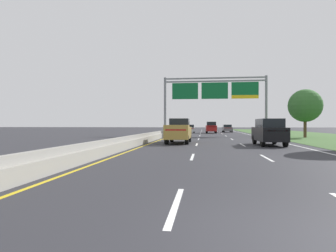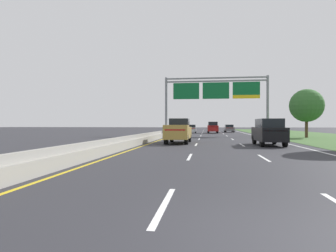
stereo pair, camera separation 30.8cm
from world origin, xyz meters
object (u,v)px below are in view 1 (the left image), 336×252
(car_red_centre_lane_suv, at_px, (211,127))
(pickup_truck_gold, at_px, (179,131))
(car_grey_right_lane_sedan, at_px, (227,128))
(roadside_tree_mid, at_px, (305,106))
(car_black_right_lane_suv, at_px, (269,132))
(overhead_sign_gantry, at_px, (215,93))
(car_silver_left_lane_sedan, at_px, (190,129))

(car_red_centre_lane_suv, bearing_deg, pickup_truck_gold, 171.74)
(car_grey_right_lane_sedan, xyz_separation_m, roadside_tree_mid, (7.69, -23.25, 3.16))
(roadside_tree_mid, bearing_deg, car_black_right_lane_suv, -117.70)
(car_grey_right_lane_sedan, bearing_deg, pickup_truck_gold, 167.39)
(overhead_sign_gantry, distance_m, car_red_centre_lane_suv, 12.70)
(car_black_right_lane_suv, distance_m, roadside_tree_mid, 16.07)
(overhead_sign_gantry, relative_size, pickup_truck_gold, 2.78)
(car_grey_right_lane_sedan, relative_size, roadside_tree_mid, 0.74)
(roadside_tree_mid, bearing_deg, overhead_sign_gantry, 154.32)
(car_silver_left_lane_sedan, bearing_deg, car_grey_right_lane_sedan, -52.16)
(car_red_centre_lane_suv, height_order, car_black_right_lane_suv, same)
(pickup_truck_gold, height_order, roadside_tree_mid, roadside_tree_mid)
(car_black_right_lane_suv, distance_m, car_grey_right_lane_sedan, 37.25)
(overhead_sign_gantry, height_order, car_grey_right_lane_sedan, overhead_sign_gantry)
(car_silver_left_lane_sedan, height_order, roadside_tree_mid, roadside_tree_mid)
(overhead_sign_gantry, height_order, car_red_centre_lane_suv, overhead_sign_gantry)
(overhead_sign_gantry, relative_size, car_red_centre_lane_suv, 3.18)
(car_grey_right_lane_sedan, bearing_deg, car_black_right_lane_suv, 179.22)
(car_grey_right_lane_sedan, height_order, roadside_tree_mid, roadside_tree_mid)
(car_red_centre_lane_suv, bearing_deg, car_silver_left_lane_sedan, 85.46)
(overhead_sign_gantry, height_order, roadside_tree_mid, overhead_sign_gantry)
(car_black_right_lane_suv, xyz_separation_m, roadside_tree_mid, (7.35, 14.00, 2.88))
(overhead_sign_gantry, bearing_deg, car_red_centre_lane_suv, 91.09)
(car_black_right_lane_suv, height_order, car_grey_right_lane_sedan, car_black_right_lane_suv)
(pickup_truck_gold, bearing_deg, overhead_sign_gantry, -12.02)
(car_black_right_lane_suv, bearing_deg, roadside_tree_mid, -28.57)
(overhead_sign_gantry, distance_m, pickup_truck_gold, 18.32)
(pickup_truck_gold, xyz_separation_m, car_silver_left_lane_sedan, (-0.41, 29.04, -0.26))
(pickup_truck_gold, distance_m, car_silver_left_lane_sedan, 29.04)
(overhead_sign_gantry, relative_size, car_grey_right_lane_sedan, 3.39)
(car_silver_left_lane_sedan, relative_size, car_grey_right_lane_sedan, 1.00)
(car_red_centre_lane_suv, bearing_deg, car_grey_right_lane_sedan, -29.68)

